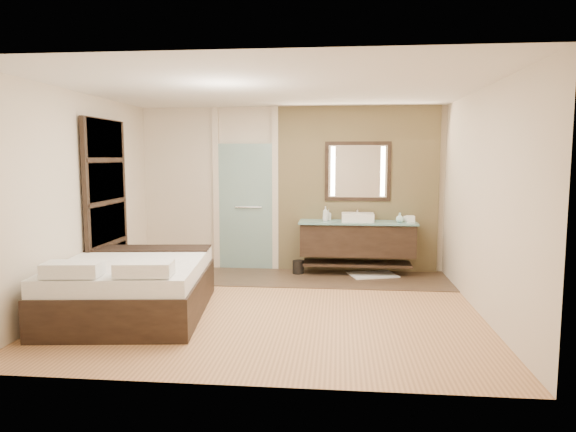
# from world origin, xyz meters

# --- Properties ---
(floor) EXTENTS (5.00, 5.00, 0.00)m
(floor) POSITION_xyz_m (0.00, 0.00, 0.00)
(floor) COLOR #A16C43
(floor) RESTS_ON ground
(tile_strip) EXTENTS (3.80, 1.30, 0.01)m
(tile_strip) POSITION_xyz_m (0.60, 1.60, 0.01)
(tile_strip) COLOR #3E2D22
(tile_strip) RESTS_ON floor
(stone_wall) EXTENTS (2.60, 0.08, 2.70)m
(stone_wall) POSITION_xyz_m (1.10, 2.21, 1.35)
(stone_wall) COLOR tan
(stone_wall) RESTS_ON floor
(vanity) EXTENTS (1.85, 0.55, 0.88)m
(vanity) POSITION_xyz_m (1.10, 1.92, 0.58)
(vanity) COLOR black
(vanity) RESTS_ON stone_wall
(mirror_unit) EXTENTS (1.06, 0.04, 0.96)m
(mirror_unit) POSITION_xyz_m (1.10, 2.16, 1.65)
(mirror_unit) COLOR black
(mirror_unit) RESTS_ON stone_wall
(frosted_door) EXTENTS (1.10, 0.12, 2.70)m
(frosted_door) POSITION_xyz_m (-0.75, 2.20, 1.14)
(frosted_door) COLOR #BEF1EA
(frosted_door) RESTS_ON floor
(shoji_partition) EXTENTS (0.06, 1.20, 2.40)m
(shoji_partition) POSITION_xyz_m (-2.43, 0.60, 1.21)
(shoji_partition) COLOR black
(shoji_partition) RESTS_ON floor
(bed) EXTENTS (1.90, 2.27, 0.81)m
(bed) POSITION_xyz_m (-1.65, -0.44, 0.33)
(bed) COLOR black
(bed) RESTS_ON floor
(bath_mat) EXTENTS (0.84, 0.69, 0.02)m
(bath_mat) POSITION_xyz_m (1.35, 1.85, 0.02)
(bath_mat) COLOR silver
(bath_mat) RESTS_ON floor
(waste_bin) EXTENTS (0.22, 0.22, 0.23)m
(waste_bin) POSITION_xyz_m (0.16, 1.85, 0.11)
(waste_bin) COLOR black
(waste_bin) RESTS_ON floor
(tissue_box) EXTENTS (0.13, 0.13, 0.10)m
(tissue_box) POSITION_xyz_m (1.92, 1.89, 0.92)
(tissue_box) COLOR white
(tissue_box) RESTS_ON vanity
(soap_bottle_a) EXTENTS (0.10, 0.10, 0.23)m
(soap_bottle_a) POSITION_xyz_m (0.59, 1.91, 0.98)
(soap_bottle_a) COLOR silver
(soap_bottle_a) RESTS_ON vanity
(soap_bottle_b) EXTENTS (0.09, 0.09, 0.17)m
(soap_bottle_b) POSITION_xyz_m (0.64, 2.04, 0.95)
(soap_bottle_b) COLOR #B2B2B2
(soap_bottle_b) RESTS_ON vanity
(soap_bottle_c) EXTENTS (0.14, 0.14, 0.15)m
(soap_bottle_c) POSITION_xyz_m (1.75, 1.85, 0.94)
(soap_bottle_c) COLOR silver
(soap_bottle_c) RESTS_ON vanity
(cup) EXTENTS (0.12, 0.12, 0.09)m
(cup) POSITION_xyz_m (1.87, 1.90, 0.91)
(cup) COLOR white
(cup) RESTS_ON vanity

